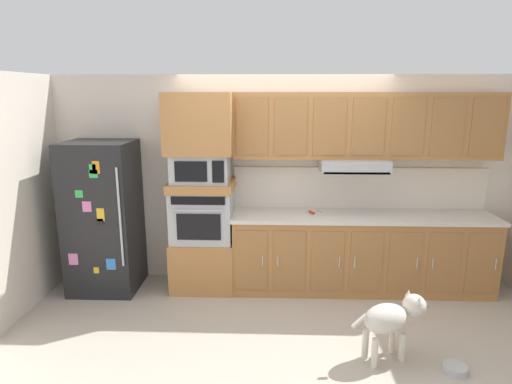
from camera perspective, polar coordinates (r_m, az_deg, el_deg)
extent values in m
plane|color=#B2A899|center=(4.71, 3.66, -16.22)|extent=(9.60, 9.60, 0.00)
cube|color=beige|center=(5.33, 3.53, 1.62)|extent=(6.20, 0.12, 2.50)
cube|color=beige|center=(5.01, -30.08, -0.88)|extent=(0.12, 7.10, 2.50)
cube|color=black|center=(5.37, -19.42, -3.10)|extent=(0.76, 0.70, 1.76)
cylinder|color=silver|center=(4.89, -17.46, -3.26)|extent=(0.02, 0.02, 1.10)
cube|color=pink|center=(5.27, -22.89, -8.14)|extent=(0.10, 0.01, 0.13)
cube|color=green|center=(4.89, -20.59, 2.25)|extent=(0.09, 0.01, 0.09)
cube|color=black|center=(5.00, -19.83, -3.68)|extent=(0.08, 0.01, 0.07)
cube|color=orange|center=(4.87, -20.30, 3.04)|extent=(0.08, 0.01, 0.14)
cube|color=green|center=(5.00, -22.24, -0.24)|extent=(0.08, 0.01, 0.08)
cube|color=#337FDB|center=(5.13, -18.53, -8.99)|extent=(0.10, 0.01, 0.13)
cube|color=green|center=(4.89, -20.69, 2.87)|extent=(0.07, 0.01, 0.10)
cube|color=pink|center=(5.01, -21.34, -1.81)|extent=(0.10, 0.01, 0.12)
cube|color=gold|center=(4.97, -19.76, -2.84)|extent=(0.08, 0.01, 0.14)
cube|color=gold|center=(5.22, -20.25, -9.63)|extent=(0.06, 0.01, 0.07)
cube|color=#A8703D|center=(5.32, -6.84, -9.18)|extent=(0.74, 0.62, 0.60)
cube|color=#A8AAAF|center=(5.12, -7.02, -2.95)|extent=(0.70, 0.58, 0.60)
cube|color=black|center=(4.86, -7.54, -4.59)|extent=(0.49, 0.01, 0.30)
cube|color=black|center=(4.78, -7.65, -1.16)|extent=(0.59, 0.01, 0.09)
cylinder|color=#A8AAAF|center=(4.78, -7.66, -2.45)|extent=(0.56, 0.02, 0.02)
cube|color=#A8703D|center=(5.04, -7.13, 0.88)|extent=(0.74, 0.62, 0.10)
cube|color=#A8AAAF|center=(5.00, -7.20, 3.23)|extent=(0.64, 0.53, 0.32)
cube|color=black|center=(4.75, -8.57, 2.67)|extent=(0.35, 0.01, 0.22)
cube|color=black|center=(4.70, -5.01, 2.67)|extent=(0.13, 0.01, 0.24)
cube|color=#A8703D|center=(4.94, -7.37, 8.96)|extent=(0.74, 0.62, 0.68)
cube|color=#A8703D|center=(5.31, 13.59, -7.86)|extent=(2.99, 0.60, 0.88)
cube|color=#9A6738|center=(4.92, -0.63, -8.99)|extent=(0.36, 0.01, 0.70)
cylinder|color=#BCBCC1|center=(4.90, 0.88, -9.07)|extent=(0.01, 0.01, 0.12)
cube|color=#9A6738|center=(4.92, 4.40, -9.03)|extent=(0.36, 0.01, 0.70)
cylinder|color=#BCBCC1|center=(4.90, 2.90, -9.09)|extent=(0.01, 0.01, 0.12)
cube|color=#9A6738|center=(4.96, 9.40, -9.00)|extent=(0.36, 0.01, 0.70)
cylinder|color=#BCBCC1|center=(4.96, 10.91, -9.04)|extent=(0.01, 0.01, 0.12)
cube|color=#9A6738|center=(5.03, 14.29, -8.91)|extent=(0.36, 0.01, 0.70)
cylinder|color=#BCBCC1|center=(4.99, 12.87, -9.01)|extent=(0.01, 0.01, 0.12)
cube|color=#9A6738|center=(5.14, 19.00, -8.76)|extent=(0.36, 0.01, 0.70)
cylinder|color=#BCBCC1|center=(5.16, 20.42, -8.76)|extent=(0.01, 0.01, 0.12)
cube|color=#9A6738|center=(5.28, 23.48, -8.56)|extent=(0.36, 0.01, 0.70)
cylinder|color=#BCBCC1|center=(5.22, 22.22, -8.68)|extent=(0.01, 0.01, 0.12)
cube|color=#9A6738|center=(5.45, 27.71, -8.33)|extent=(0.36, 0.01, 0.70)
cylinder|color=#BCBCC1|center=(5.49, 28.99, -8.31)|extent=(0.01, 0.01, 0.12)
cube|color=beige|center=(5.17, 13.86, -3.09)|extent=(3.03, 0.64, 0.04)
cube|color=silver|center=(5.38, 13.41, 0.52)|extent=(3.03, 0.02, 0.50)
cube|color=#A8703D|center=(5.12, 14.20, 8.47)|extent=(2.99, 0.34, 0.74)
cube|color=#A8AAAF|center=(5.08, 12.65, 3.51)|extent=(0.76, 0.48, 0.14)
cube|color=black|center=(4.87, 13.08, 2.44)|extent=(0.72, 0.04, 0.02)
cube|color=#9A6738|center=(4.84, -0.53, 8.62)|extent=(0.36, 0.01, 0.63)
cube|color=#9A6738|center=(4.84, 4.59, 8.58)|extent=(0.36, 0.01, 0.63)
cube|color=#9A6738|center=(4.87, 9.66, 8.47)|extent=(0.36, 0.01, 0.63)
cube|color=#9A6738|center=(4.95, 14.62, 8.30)|extent=(0.36, 0.01, 0.63)
cube|color=#9A6738|center=(5.06, 19.39, 8.09)|extent=(0.36, 0.01, 0.63)
cube|color=#9A6738|center=(5.20, 23.93, 7.83)|extent=(0.36, 0.01, 0.63)
cube|color=#9A6738|center=(5.37, 28.19, 7.54)|extent=(0.36, 0.01, 0.63)
cylinder|color=red|center=(5.10, 7.31, -2.65)|extent=(0.07, 0.10, 0.03)
cylinder|color=silver|center=(5.16, 8.31, -2.49)|extent=(0.07, 0.11, 0.01)
ellipsoid|color=beige|center=(4.05, 16.68, -15.64)|extent=(0.47, 0.39, 0.25)
sphere|color=beige|center=(4.18, 20.07, -13.85)|extent=(0.20, 0.20, 0.20)
ellipsoid|color=gray|center=(4.25, 21.14, -13.77)|extent=(0.13, 0.11, 0.07)
cone|color=beige|center=(4.19, 19.41, -12.43)|extent=(0.06, 0.06, 0.06)
cone|color=beige|center=(4.09, 20.66, -13.15)|extent=(0.06, 0.06, 0.06)
cylinder|color=beige|center=(3.90, 13.41, -16.18)|extent=(0.15, 0.09, 0.12)
cylinder|color=beige|center=(4.30, 17.47, -17.88)|extent=(0.06, 0.06, 0.27)
cylinder|color=beige|center=(4.21, 18.67, -18.72)|extent=(0.06, 0.06, 0.27)
cylinder|color=beige|center=(4.16, 14.17, -18.84)|extent=(0.06, 0.06, 0.27)
cylinder|color=beige|center=(4.06, 15.32, -19.76)|extent=(0.06, 0.06, 0.27)
cylinder|color=#B2B7BC|center=(4.28, 24.69, -20.34)|extent=(0.20, 0.20, 0.06)
cylinder|color=brown|center=(4.28, 24.70, -20.24)|extent=(0.15, 0.15, 0.03)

